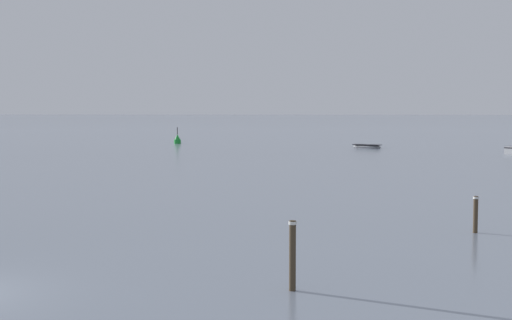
{
  "coord_description": "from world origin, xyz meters",
  "views": [
    {
      "loc": [
        9.3,
        -17.25,
        4.89
      ],
      "look_at": [
        5.2,
        40.0,
        0.54
      ],
      "focal_mm": 49.83,
      "sensor_mm": 36.0,
      "label": 1
    }
  ],
  "objects_px": {
    "rowboat_moored_2": "(367,147)",
    "mooring_post_left": "(476,215)",
    "channel_buoy": "(177,140)",
    "mooring_post_near": "(292,258)"
  },
  "relations": [
    {
      "from": "mooring_post_near",
      "to": "rowboat_moored_2",
      "type": "bearing_deg",
      "value": 83.52
    },
    {
      "from": "mooring_post_near",
      "to": "mooring_post_left",
      "type": "bearing_deg",
      "value": 53.02
    },
    {
      "from": "rowboat_moored_2",
      "to": "mooring_post_left",
      "type": "height_order",
      "value": "mooring_post_left"
    },
    {
      "from": "channel_buoy",
      "to": "mooring_post_left",
      "type": "relative_size",
      "value": 1.45
    },
    {
      "from": "rowboat_moored_2",
      "to": "mooring_post_near",
      "type": "distance_m",
      "value": 66.05
    },
    {
      "from": "channel_buoy",
      "to": "mooring_post_near",
      "type": "distance_m",
      "value": 75.57
    },
    {
      "from": "channel_buoy",
      "to": "mooring_post_left",
      "type": "height_order",
      "value": "channel_buoy"
    },
    {
      "from": "rowboat_moored_2",
      "to": "mooring_post_left",
      "type": "relative_size",
      "value": 2.32
    },
    {
      "from": "rowboat_moored_2",
      "to": "channel_buoy",
      "type": "height_order",
      "value": "channel_buoy"
    },
    {
      "from": "rowboat_moored_2",
      "to": "mooring_post_left",
      "type": "xyz_separation_m",
      "value": [
        -0.57,
        -56.48,
        0.53
      ]
    }
  ]
}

